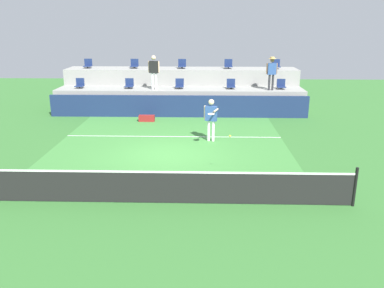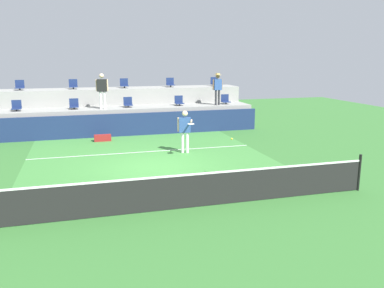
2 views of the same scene
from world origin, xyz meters
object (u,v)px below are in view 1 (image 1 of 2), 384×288
object	(u,v)px
stadium_chair_upper_far_left	(88,64)
stadium_chair_upper_far_right	(276,65)
stadium_chair_lower_far_right	(281,85)
equipment_bag	(147,118)
stadium_chair_lower_far_left	(80,84)
stadium_chair_lower_center	(180,84)
stadium_chair_upper_right	(228,65)
tennis_ball	(230,136)
spectator_with_hat	(272,70)
stadium_chair_lower_left	(129,84)
stadium_chair_lower_right	(231,85)
stadium_chair_upper_center	(182,65)
tennis_player	(211,116)
spectator_leaning_on_rail	(154,69)
stadium_chair_upper_left	(134,64)

from	to	relation	value
stadium_chair_upper_far_left	stadium_chair_upper_far_right	xyz separation A→B (m)	(10.63, 0.00, 0.00)
stadium_chair_lower_far_right	equipment_bag	world-z (taller)	stadium_chair_lower_far_right
stadium_chair_lower_far_left	stadium_chair_lower_center	world-z (taller)	same
stadium_chair_upper_right	tennis_ball	bearing A→B (deg)	-92.93
tennis_ball	spectator_with_hat	bearing A→B (deg)	73.29
stadium_chair_lower_far_right	stadium_chair_upper_far_right	distance (m)	1.99
stadium_chair_lower_left	stadium_chair_lower_right	size ratio (longest dim) A/B	1.00
stadium_chair_lower_right	stadium_chair_upper_far_right	xyz separation A→B (m)	(2.62, 1.80, 0.85)
stadium_chair_lower_right	stadium_chair_upper_right	size ratio (longest dim) A/B	1.00
stadium_chair_upper_far_right	stadium_chair_upper_center	bearing A→B (deg)	180.00
stadium_chair_lower_far_left	stadium_chair_lower_left	distance (m)	2.64
stadium_chair_upper_center	tennis_player	size ratio (longest dim) A/B	0.30
stadium_chair_lower_right	tennis_player	bearing A→B (deg)	-101.70
stadium_chair_lower_right	spectator_leaning_on_rail	size ratio (longest dim) A/B	0.30
stadium_chair_lower_far_left	stadium_chair_lower_far_right	bearing A→B (deg)	0.00
stadium_chair_lower_left	stadium_chair_lower_center	size ratio (longest dim) A/B	1.00
stadium_chair_lower_far_left	stadium_chair_upper_far_left	bearing A→B (deg)	90.18
stadium_chair_lower_far_left	stadium_chair_upper_center	size ratio (longest dim) A/B	1.00
stadium_chair_upper_center	stadium_chair_lower_far_right	bearing A→B (deg)	-18.82
stadium_chair_upper_left	spectator_leaning_on_rail	xyz separation A→B (m)	(1.37, -2.18, -0.01)
stadium_chair_lower_far_left	spectator_with_hat	xyz separation A→B (m)	(10.03, -0.38, 0.81)
stadium_chair_upper_right	equipment_bag	bearing A→B (deg)	-135.96
stadium_chair_upper_far_right	tennis_ball	world-z (taller)	stadium_chair_upper_far_right
tennis_player	equipment_bag	xyz separation A→B (m)	(-3.05, 3.25, -0.90)
stadium_chair_lower_center	stadium_chair_upper_center	xyz separation A→B (m)	(0.04, 1.80, 0.85)
stadium_chair_lower_far_left	stadium_chair_lower_center	xyz separation A→B (m)	(5.30, 0.00, 0.00)
stadium_chair_upper_right	stadium_chair_lower_far_right	bearing A→B (deg)	-33.96
stadium_chair_lower_right	stadium_chair_lower_far_left	bearing A→B (deg)	180.00
spectator_leaning_on_rail	stadium_chair_upper_right	bearing A→B (deg)	29.00
tennis_ball	stadium_chair_upper_far_right	bearing A→B (deg)	73.58
stadium_chair_lower_far_right	spectator_leaning_on_rail	distance (m)	6.68
stadium_chair_lower_left	equipment_bag	world-z (taller)	stadium_chair_lower_left
stadium_chair_upper_center	stadium_chair_upper_right	xyz separation A→B (m)	(2.61, 0.00, 0.00)
stadium_chair_lower_center	stadium_chair_upper_right	world-z (taller)	stadium_chair_upper_right
stadium_chair_lower_left	stadium_chair_upper_center	distance (m)	3.36
stadium_chair_upper_center	tennis_ball	xyz separation A→B (m)	(2.05, -10.95, -1.03)
stadium_chair_upper_center	equipment_bag	size ratio (longest dim) A/B	0.68
stadium_chair_lower_far_left	stadium_chair_lower_right	bearing A→B (deg)	0.00
stadium_chair_lower_far_left	stadium_chair_upper_far_left	world-z (taller)	stadium_chair_upper_far_left
spectator_with_hat	equipment_bag	xyz separation A→B (m)	(-6.20, -1.81, -2.13)
stadium_chair_upper_right	spectator_with_hat	size ratio (longest dim) A/B	0.31
stadium_chair_lower_center	stadium_chair_lower_far_right	xyz separation A→B (m)	(5.32, 0.00, 0.00)
stadium_chair_upper_far_right	tennis_player	world-z (taller)	stadium_chair_upper_far_right
stadium_chair_lower_far_right	spectator_leaning_on_rail	size ratio (longest dim) A/B	0.30
stadium_chair_lower_right	stadium_chair_upper_center	xyz separation A→B (m)	(-2.66, 1.80, 0.85)
stadium_chair_lower_far_right	tennis_player	bearing A→B (deg)	-124.56
stadium_chair_lower_center	stadium_chair_upper_far_left	world-z (taller)	stadium_chair_upper_far_left
stadium_chair_lower_center	stadium_chair_lower_right	size ratio (longest dim) A/B	1.00
stadium_chair_lower_right	stadium_chair_lower_left	bearing A→B (deg)	180.00
tennis_ball	spectator_leaning_on_rail	bearing A→B (deg)	111.07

